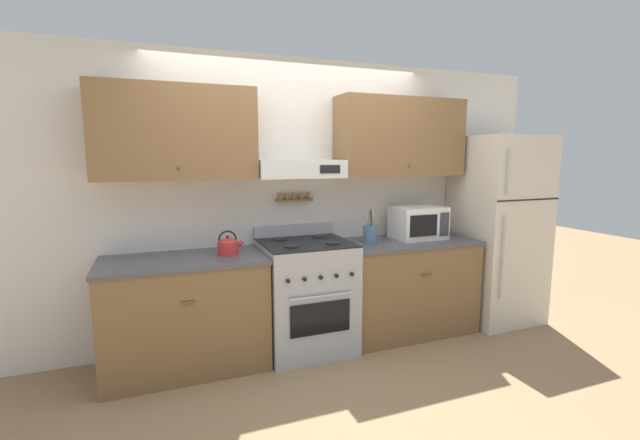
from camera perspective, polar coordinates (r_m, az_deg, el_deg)
name	(u,v)px	position (r m, az deg, el deg)	size (l,w,h in m)	color
ground_plane	(320,364)	(3.69, -0.05, -18.61)	(16.00, 16.00, 0.00)	#937551
wall_back	(295,178)	(3.89, -3.37, 5.63)	(5.20, 0.46, 2.55)	silver
counter_left	(186,313)	(3.63, -17.47, -11.76)	(1.26, 0.69, 0.90)	brown
counter_right	(405,286)	(4.25, 11.30, -8.57)	(1.29, 0.69, 0.90)	brown
stove_range	(306,295)	(3.78, -1.87, -10.00)	(0.75, 0.72, 1.06)	#ADAFB5
refrigerator	(497,229)	(4.74, 22.57, -1.16)	(0.76, 0.75, 1.88)	beige
tea_kettle	(228,245)	(3.54, -12.17, -3.33)	(0.22, 0.17, 0.20)	red
microwave	(418,223)	(4.22, 12.96, -0.35)	(0.48, 0.35, 0.31)	white
utensil_crock	(370,234)	(3.95, 6.73, -1.83)	(0.13, 0.13, 0.31)	slate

